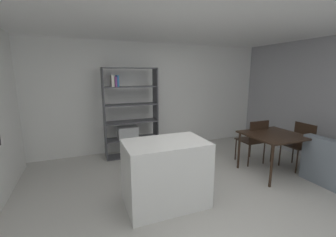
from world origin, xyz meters
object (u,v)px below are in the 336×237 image
Objects in this scene: kitchen_island at (166,173)px; dining_table at (274,138)px; dining_chair_window_side at (300,141)px; open_bookshelf at (129,116)px; dining_chair_far at (254,138)px.

dining_table is (2.21, 0.21, 0.21)m from kitchen_island.
kitchen_island is 1.15× the size of dining_table.
dining_chair_window_side is (0.71, 0.00, -0.14)m from dining_table.
dining_table is 0.72m from dining_chair_window_side.
dining_table is (2.29, -1.88, -0.24)m from open_bookshelf.
dining_chair_window_side is at bearing 145.45° from dining_chair_far.
dining_chair_window_side is (0.70, -0.48, -0.02)m from dining_chair_far.
kitchen_island reaches higher than dining_chair_far.
dining_table is at bearing 89.74° from dining_chair_far.
open_bookshelf is 2.97m from dining_table.
kitchen_island is 2.23m from dining_table.
open_bookshelf is at bearing 140.62° from dining_table.
dining_chair_window_side reaches higher than dining_table.
open_bookshelf is (-0.07, 2.09, 0.45)m from kitchen_island.
dining_table is 1.10× the size of dining_chair_window_side.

